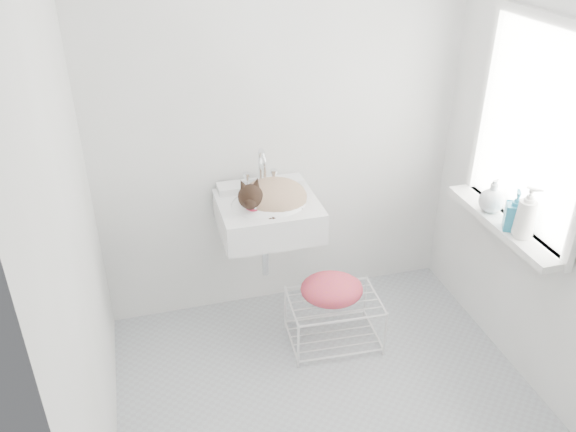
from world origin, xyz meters
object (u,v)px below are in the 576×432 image
object	(u,v)px
wire_rack	(334,321)
bottle_a	(521,237)
bottle_b	(512,229)
bottle_c	(490,211)
cat	(271,197)
sink	(268,202)

from	to	relation	value
wire_rack	bottle_a	world-z (taller)	bottle_a
bottle_b	bottle_c	bearing A→B (deg)	90.00
cat	wire_rack	xyz separation A→B (m)	(0.31, -0.27, -0.74)
bottle_a	bottle_b	xyz separation A→B (m)	(0.00, 0.08, 0.00)
cat	bottle_b	bearing A→B (deg)	-32.84
bottle_a	bottle_b	size ratio (longest dim) A/B	1.11
wire_rack	bottle_c	bearing A→B (deg)	-9.61
wire_rack	bottle_c	distance (m)	1.09
sink	bottle_c	world-z (taller)	sink
bottle_b	cat	bearing A→B (deg)	151.64
cat	bottle_a	bearing A→B (deg)	-35.95
bottle_b	bottle_c	world-z (taller)	bottle_b
sink	bottle_c	xyz separation A→B (m)	(1.15, -0.43, 0.00)
wire_rack	bottle_c	size ratio (longest dim) A/B	2.85
sink	cat	size ratio (longest dim) A/B	1.32
sink	wire_rack	distance (m)	0.82
wire_rack	bottle_b	world-z (taller)	bottle_b
cat	bottle_b	xyz separation A→B (m)	(1.13, -0.61, -0.04)
cat	bottle_a	size ratio (longest dim) A/B	1.81
wire_rack	bottle_b	distance (m)	1.14
wire_rack	sink	bearing A→B (deg)	138.15
cat	bottle_c	bearing A→B (deg)	-24.33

